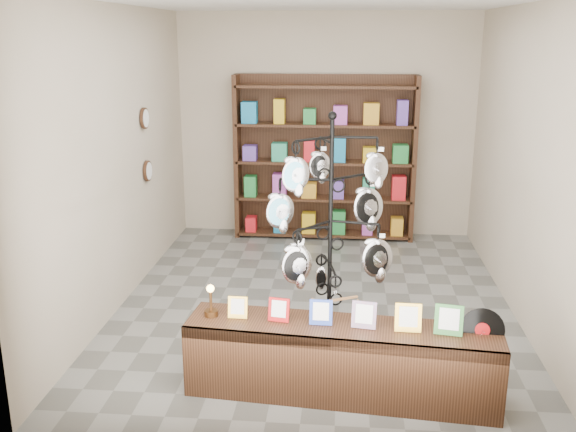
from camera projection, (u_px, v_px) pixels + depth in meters
The scene contains 6 objects.
ground at pixel (315, 302), 6.72m from camera, with size 5.00×5.00×0.00m, color slate.
room_envelope at pixel (317, 126), 6.21m from camera, with size 5.00×5.00×5.00m.
display_tree at pixel (331, 222), 5.25m from camera, with size 1.15×1.15×2.13m.
front_shelf at pixel (341, 360), 4.93m from camera, with size 2.42×0.70×0.84m.
back_shelving at pixel (324, 163), 8.64m from camera, with size 2.42×0.36×2.20m.
wall_clocks at pixel (146, 145), 7.25m from camera, with size 0.03×0.24×0.84m.
Camera 1 is at (0.28, -6.21, 2.71)m, focal length 40.00 mm.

